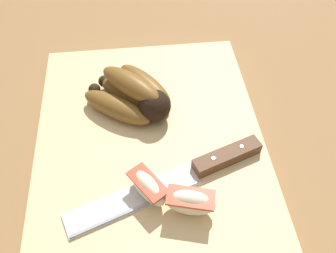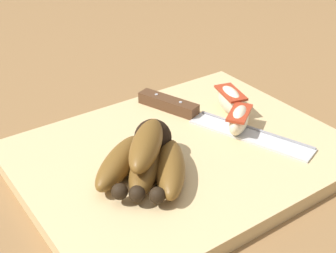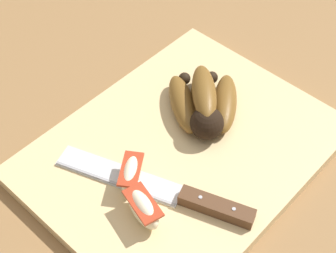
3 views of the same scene
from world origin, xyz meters
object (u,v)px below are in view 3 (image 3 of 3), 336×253
at_px(chefs_knife, 181,196).
at_px(apple_wedge_near, 143,208).
at_px(banana_bunch, 204,103).
at_px(apple_wedge_middle, 131,174).

bearing_deg(chefs_knife, apple_wedge_near, 162.75).
height_order(banana_bunch, chefs_knife, banana_bunch).
bearing_deg(apple_wedge_middle, banana_bunch, 3.68).
bearing_deg(apple_wedge_near, chefs_knife, -17.25).
bearing_deg(chefs_knife, banana_bunch, 29.72).
relative_size(banana_bunch, chefs_knife, 0.55).
bearing_deg(banana_bunch, apple_wedge_near, -162.29).
height_order(banana_bunch, apple_wedge_middle, banana_bunch).
distance_m(banana_bunch, chefs_knife, 0.16).
distance_m(banana_bunch, apple_wedge_middle, 0.16).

